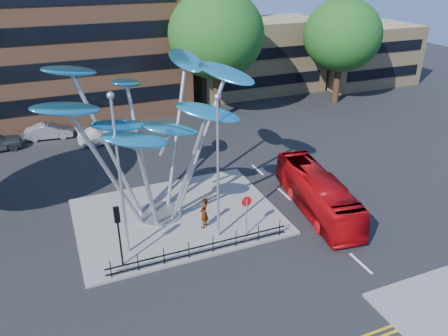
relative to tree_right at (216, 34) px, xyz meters
name	(u,v)px	position (x,y,z in m)	size (l,w,h in m)	color
ground	(231,272)	(-8.00, -22.00, -8.04)	(120.00, 120.00, 0.00)	black
traffic_island	(177,216)	(-9.00, -16.00, -7.96)	(12.00, 9.00, 0.15)	slate
low_building_near	(255,56)	(8.00, 8.00, -4.04)	(15.00, 8.00, 8.00)	tan
low_building_far	(363,54)	(22.00, 6.00, -4.54)	(12.00, 8.00, 7.00)	tan
tree_right	(216,34)	(0.00, 0.00, 0.00)	(8.80, 8.80, 12.11)	black
tree_far	(342,35)	(14.00, 0.00, -0.93)	(8.00, 8.00, 10.81)	black
leaf_sculpture	(149,109)	(-10.07, -15.32, -1.16)	(12.72, 9.54, 9.51)	#9EA0A5
street_lamp_left	(118,164)	(-12.50, -18.50, -2.68)	(0.36, 0.36, 8.80)	#9EA0A5
street_lamp_right	(218,156)	(-7.50, -19.00, -2.94)	(0.36, 0.36, 8.30)	#9EA0A5
traffic_light_island	(118,224)	(-13.00, -19.50, -5.42)	(0.28, 0.18, 3.42)	black
no_entry_sign_island	(247,209)	(-6.00, -19.48, -6.22)	(0.60, 0.10, 2.45)	#9EA0A5
pedestrian_railing_front	(201,249)	(-9.00, -20.30, -7.48)	(10.00, 0.06, 1.00)	black
red_bus	(317,193)	(-0.73, -18.56, -6.80)	(2.08, 8.89, 2.47)	#AA070C
pedestrian	(204,213)	(-7.92, -17.85, -6.95)	(0.69, 0.45, 1.88)	gray
parked_car_mid	(49,131)	(-15.50, 0.71, -7.38)	(1.39, 3.99, 1.31)	#AEB1B6
parked_car_right	(108,133)	(-10.87, -1.95, -7.30)	(2.07, 5.08, 1.47)	silver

